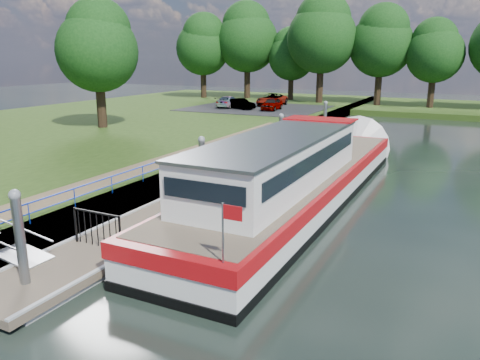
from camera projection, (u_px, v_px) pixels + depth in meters
The scene contains 17 objects.
ground at pixel (43, 289), 12.77m from camera, with size 160.00×160.00×0.00m, color black.
riverbank at pixel (33, 140), 33.41m from camera, with size 32.00×90.00×0.78m, color #243D11.
bank_edge at pixel (223, 160), 26.75m from camera, with size 1.10×90.00×0.78m, color #473D2D.
footpath at pixel (114, 177), 21.38m from camera, with size 1.60×40.00×0.05m, color brown.
carpark at pixel (256, 108), 50.19m from camera, with size 14.00×12.00×0.06m, color black.
blue_fence at pixel (52, 200), 16.21m from camera, with size 0.04×18.04×0.72m.
pontoon at pixel (248, 177), 23.97m from camera, with size 2.50×30.00×0.56m.
mooring_piles at pixel (248, 156), 23.69m from camera, with size 0.30×27.30×3.55m.
gangway at pixel (10, 249), 13.84m from camera, with size 2.58×1.00×0.92m.
gate_panel at pixel (97, 224), 14.38m from camera, with size 1.85×0.05×1.15m.
barge at pixel (303, 175), 20.52m from camera, with size 4.36×21.15×4.78m.
horizon_trees at pixel (370, 41), 53.57m from camera, with size 54.38×10.03×12.87m.
bank_tree_a at pixel (98, 45), 35.25m from camera, with size 6.12×6.12×9.72m.
car_a at pixel (272, 104), 47.99m from camera, with size 1.48×3.67×1.25m, color #999999.
car_b at pixel (241, 104), 48.86m from camera, with size 1.16×3.34×1.10m, color #999999.
car_c at pixel (229, 102), 50.61m from camera, with size 1.68×4.13×1.20m, color #999999.
car_d at pixel (272, 100), 52.25m from camera, with size 2.22×4.82×1.34m, color #999999.
Camera 1 is at (9.99, -7.97, 6.12)m, focal length 35.00 mm.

